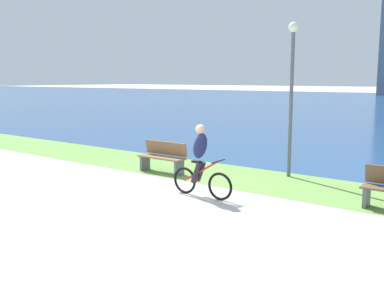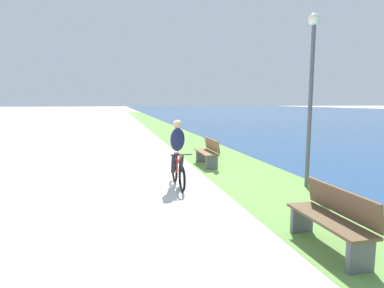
% 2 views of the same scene
% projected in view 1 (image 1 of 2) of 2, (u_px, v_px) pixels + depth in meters
% --- Properties ---
extents(ground_plane, '(300.00, 300.00, 0.00)m').
position_uv_depth(ground_plane, '(157.00, 199.00, 9.87)').
color(ground_plane, '#B2AFA8').
extents(grass_strip_bayside, '(120.00, 2.61, 0.01)m').
position_uv_depth(grass_strip_bayside, '(227.00, 175.00, 12.28)').
color(grass_strip_bayside, '#6B9947').
rests_on(grass_strip_bayside, ground).
extents(cyclist_lead, '(1.63, 0.52, 1.68)m').
position_uv_depth(cyclist_lead, '(201.00, 161.00, 9.95)').
color(cyclist_lead, black).
rests_on(cyclist_lead, ground).
extents(bench_far_along_path, '(1.50, 0.47, 0.90)m').
position_uv_depth(bench_far_along_path, '(163.00, 157.00, 12.60)').
color(bench_far_along_path, brown).
rests_on(bench_far_along_path, ground).
extents(lamppost_tall, '(0.28, 0.28, 4.20)m').
position_uv_depth(lamppost_tall, '(292.00, 78.00, 11.72)').
color(lamppost_tall, '#595960').
rests_on(lamppost_tall, ground).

